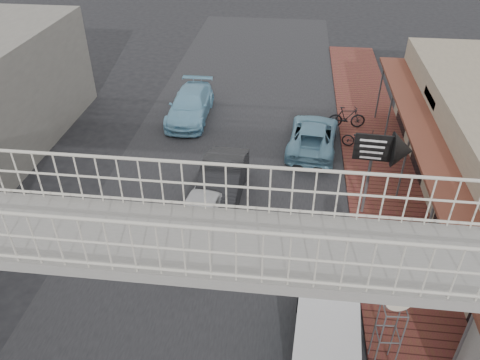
% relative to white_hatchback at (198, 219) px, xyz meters
% --- Properties ---
extents(ground, '(120.00, 120.00, 0.00)m').
position_rel_white_hatchback_xyz_m(ground, '(0.50, -2.00, -0.70)').
color(ground, black).
rests_on(ground, ground).
extents(road_strip, '(10.00, 60.00, 0.01)m').
position_rel_white_hatchback_xyz_m(road_strip, '(0.50, -2.00, -0.69)').
color(road_strip, black).
rests_on(road_strip, ground).
extents(sidewalk, '(3.00, 40.00, 0.10)m').
position_rel_white_hatchback_xyz_m(sidewalk, '(7.00, 1.00, -0.65)').
color(sidewalk, brown).
rests_on(sidewalk, ground).
extents(footbridge, '(16.40, 2.40, 6.34)m').
position_rel_white_hatchback_xyz_m(footbridge, '(0.50, -6.00, 2.48)').
color(footbridge, gray).
rests_on(footbridge, ground).
extents(white_hatchback, '(2.15, 4.27, 1.40)m').
position_rel_white_hatchback_xyz_m(white_hatchback, '(0.00, 0.00, 0.00)').
color(white_hatchback, white).
rests_on(white_hatchback, ground).
extents(dark_sedan, '(1.76, 4.65, 1.51)m').
position_rel_white_hatchback_xyz_m(dark_sedan, '(0.50, 2.20, 0.06)').
color(dark_sedan, black).
rests_on(dark_sedan, ground).
extents(angkot_curb, '(2.57, 4.77, 1.27)m').
position_rel_white_hatchback_xyz_m(angkot_curb, '(4.12, 6.68, -0.06)').
color(angkot_curb, '#6EA4BE').
rests_on(angkot_curb, ground).
extents(angkot_far, '(2.00, 4.83, 1.40)m').
position_rel_white_hatchback_xyz_m(angkot_far, '(-2.16, 9.07, 0.00)').
color(angkot_far, '#7CB9D7').
rests_on(angkot_far, ground).
extents(angkot_van, '(1.86, 3.66, 1.74)m').
position_rel_white_hatchback_xyz_m(angkot_van, '(4.29, -4.38, 0.41)').
color(angkot_van, black).
rests_on(angkot_van, ground).
extents(motorcycle_near, '(1.81, 1.00, 0.90)m').
position_rel_white_hatchback_xyz_m(motorcycle_near, '(6.31, 6.74, -0.15)').
color(motorcycle_near, black).
rests_on(motorcycle_near, sidewalk).
extents(motorcycle_far, '(1.87, 0.69, 1.10)m').
position_rel_white_hatchback_xyz_m(motorcycle_far, '(5.80, 8.73, -0.05)').
color(motorcycle_far, black).
rests_on(motorcycle_far, sidewalk).
extents(street_clock, '(0.72, 0.60, 2.90)m').
position_rel_white_hatchback_xyz_m(street_clock, '(5.80, -4.64, 1.81)').
color(street_clock, '#59595B').
rests_on(street_clock, sidewalk).
extents(arrow_sign, '(2.02, 1.28, 3.45)m').
position_rel_white_hatchback_xyz_m(arrow_sign, '(6.80, 1.85, 2.18)').
color(arrow_sign, '#59595B').
rests_on(arrow_sign, sidewalk).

